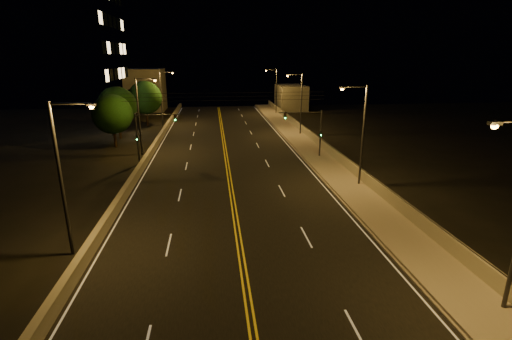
{
  "coord_description": "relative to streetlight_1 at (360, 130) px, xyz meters",
  "views": [
    {
      "loc": [
        -1.41,
        -11.26,
        11.49
      ],
      "look_at": [
        2.0,
        18.0,
        2.5
      ],
      "focal_mm": 26.0,
      "sensor_mm": 36.0,
      "label": 1
    }
  ],
  "objects": [
    {
      "name": "tree_1",
      "position": [
        -26.6,
        24.6,
        -0.59
      ],
      "size": [
        5.54,
        5.54,
        7.51
      ],
      "color": "black",
      "rests_on": "ground"
    },
    {
      "name": "distant_building_right",
      "position": [
        4.98,
        53.47,
        -2.62
      ],
      "size": [
        6.0,
        10.0,
        5.41
      ],
      "primitive_type": "cube",
      "color": "gray",
      "rests_on": "ground"
    },
    {
      "name": "streetlight_3",
      "position": [
        0.0,
        45.78,
        0.0
      ],
      "size": [
        2.55,
        0.28,
        9.22
      ],
      "color": "#2D2D33",
      "rests_on": "ground"
    },
    {
      "name": "traffic_signal_left",
      "position": [
        -20.28,
        10.31,
        -1.69
      ],
      "size": [
        5.11,
        0.31,
        5.67
      ],
      "color": "#2D2D33",
      "rests_on": "ground"
    },
    {
      "name": "parapet_wall",
      "position": [
        0.93,
        0.19,
        -4.52
      ],
      "size": [
        0.3,
        120.0,
        1.0
      ],
      "primitive_type": "cube",
      "color": "gray",
      "rests_on": "sidewalk"
    },
    {
      "name": "streetlight_6",
      "position": [
        -21.45,
        35.03,
        0.0
      ],
      "size": [
        2.55,
        0.28,
        9.22
      ],
      "color": "#2D2D33",
      "rests_on": "ground"
    },
    {
      "name": "streetlight_5",
      "position": [
        -21.45,
        14.35,
        0.0
      ],
      "size": [
        2.55,
        0.28,
        9.22
      ],
      "color": "#2D2D33",
      "rests_on": "ground"
    },
    {
      "name": "jersey_barrier",
      "position": [
        -20.6,
        0.19,
        -4.87
      ],
      "size": [
        0.45,
        120.0,
        0.9
      ],
      "primitive_type": "cube",
      "color": "gray",
      "rests_on": "ground"
    },
    {
      "name": "streetlight_4",
      "position": [
        -21.45,
        -9.78,
        0.0
      ],
      "size": [
        2.55,
        0.28,
        9.22
      ],
      "color": "#2D2D33",
      "rests_on": "ground"
    },
    {
      "name": "sidewalk",
      "position": [
        -0.72,
        0.19,
        -5.17
      ],
      "size": [
        3.6,
        120.0,
        0.3
      ],
      "primitive_type": "cube",
      "color": "gray",
      "rests_on": "ground"
    },
    {
      "name": "overhead_wires",
      "position": [
        -11.52,
        9.69,
        2.08
      ],
      "size": [
        22.0,
        0.03,
        0.83
      ],
      "color": "black"
    },
    {
      "name": "parapet_rail",
      "position": [
        0.93,
        0.19,
        -3.99
      ],
      "size": [
        0.06,
        120.0,
        0.06
      ],
      "primitive_type": "cylinder",
      "rotation": [
        1.57,
        0.0,
        0.0
      ],
      "color": "black",
      "rests_on": "parapet_wall"
    },
    {
      "name": "streetlight_1",
      "position": [
        0.0,
        0.0,
        0.0
      ],
      "size": [
        2.55,
        0.28,
        9.22
      ],
      "color": "#2D2D33",
      "rests_on": "ground"
    },
    {
      "name": "lane_markings",
      "position": [
        -11.52,
        0.12,
        -5.3
      ],
      "size": [
        17.32,
        116.0,
        0.0
      ],
      "color": "silver",
      "rests_on": "road"
    },
    {
      "name": "traffic_signal_right",
      "position": [
        -1.57,
        10.31,
        -1.69
      ],
      "size": [
        5.11,
        0.31,
        5.67
      ],
      "color": "#2D2D33",
      "rests_on": "ground"
    },
    {
      "name": "tree_2",
      "position": [
        -24.36,
        35.08,
        -0.49
      ],
      "size": [
        5.66,
        5.66,
        7.67
      ],
      "color": "black",
      "rests_on": "ground"
    },
    {
      "name": "curb",
      "position": [
        -2.59,
        0.19,
        -5.25
      ],
      "size": [
        0.14,
        120.0,
        0.15
      ],
      "primitive_type": "cube",
      "color": "gray",
      "rests_on": "ground"
    },
    {
      "name": "distant_building_left",
      "position": [
        -27.52,
        55.01,
        -0.78
      ],
      "size": [
        8.0,
        8.0,
        9.08
      ],
      "primitive_type": "cube",
      "color": "gray",
      "rests_on": "ground"
    },
    {
      "name": "building_tower",
      "position": [
        -38.7,
        27.39,
        9.22
      ],
      "size": [
        24.0,
        15.0,
        30.22
      ],
      "color": "gray",
      "rests_on": "ground"
    },
    {
      "name": "road",
      "position": [
        -11.52,
        0.19,
        -5.31
      ],
      "size": [
        18.0,
        120.0,
        0.02
      ],
      "primitive_type": "cube",
      "color": "black",
      "rests_on": "ground"
    },
    {
      "name": "streetlight_2",
      "position": [
        0.0,
        23.69,
        0.0
      ],
      "size": [
        2.55,
        0.28,
        9.22
      ],
      "color": "#2D2D33",
      "rests_on": "ground"
    },
    {
      "name": "tree_0",
      "position": [
        -25.93,
        18.92,
        -0.93
      ],
      "size": [
        5.14,
        5.14,
        6.96
      ],
      "color": "black",
      "rests_on": "ground"
    }
  ]
}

